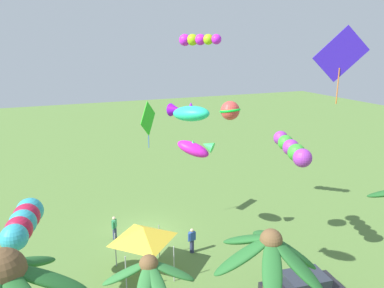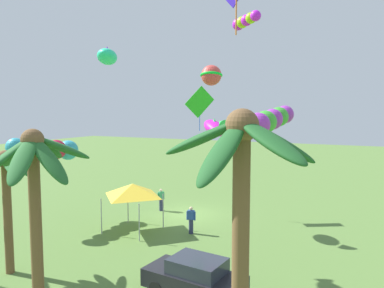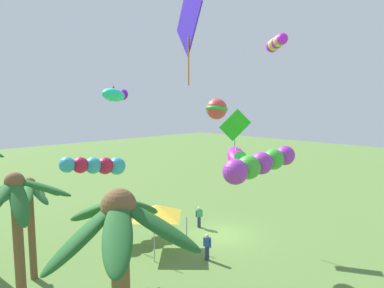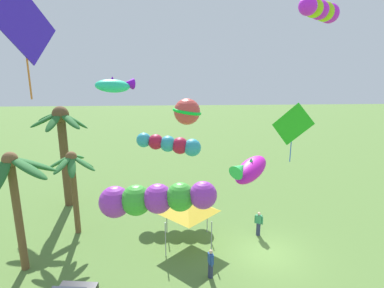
{
  "view_description": "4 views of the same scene",
  "coord_description": "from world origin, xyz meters",
  "px_view_note": "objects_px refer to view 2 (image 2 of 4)",
  "views": [
    {
      "loc": [
        6.06,
        22.93,
        12.52
      ],
      "look_at": [
        -1.84,
        3.85,
        7.02
      ],
      "focal_mm": 35.8,
      "sensor_mm": 36.0,
      "label": 1
    },
    {
      "loc": [
        -10.94,
        22.05,
        7.11
      ],
      "look_at": [
        -2.9,
        5.24,
        5.42
      ],
      "focal_mm": 34.05,
      "sensor_mm": 36.0,
      "label": 2
    },
    {
      "loc": [
        -15.03,
        17.51,
        9.21
      ],
      "look_at": [
        -1.1,
        3.85,
        6.86
      ],
      "focal_mm": 31.83,
      "sensor_mm": 36.0,
      "label": 3
    },
    {
      "loc": [
        -16.83,
        5.14,
        11.06
      ],
      "look_at": [
        -1.27,
        4.39,
        6.94
      ],
      "focal_mm": 31.27,
      "sensor_mm": 36.0,
      "label": 4
    }
  ],
  "objects_px": {
    "kite_tube_6": "(245,21)",
    "kite_diamond_0": "(200,102)",
    "kite_fish_3": "(107,57)",
    "spectator_1": "(161,200)",
    "festival_tent": "(133,190)",
    "kite_tube_5": "(47,149)",
    "palm_tree_3": "(6,180)",
    "spectator_0": "(191,220)",
    "kite_fish_2": "(215,127)",
    "kite_ball_4": "(211,75)",
    "palm_tree_0": "(34,172)",
    "palm_tree_1": "(241,178)",
    "kite_tube_7": "(271,120)",
    "parked_car_0": "(195,277)"
  },
  "relations": [
    {
      "from": "palm_tree_1",
      "to": "palm_tree_3",
      "type": "height_order",
      "value": "palm_tree_1"
    },
    {
      "from": "palm_tree_3",
      "to": "spectator_0",
      "type": "distance_m",
      "value": 10.07
    },
    {
      "from": "kite_tube_6",
      "to": "palm_tree_0",
      "type": "bearing_deg",
      "value": 76.71
    },
    {
      "from": "parked_car_0",
      "to": "spectator_1",
      "type": "relative_size",
      "value": 2.56
    },
    {
      "from": "palm_tree_0",
      "to": "kite_diamond_0",
      "type": "relative_size",
      "value": 2.12
    },
    {
      "from": "kite_tube_5",
      "to": "kite_tube_6",
      "type": "xyz_separation_m",
      "value": [
        -11.0,
        -5.76,
        7.94
      ]
    },
    {
      "from": "palm_tree_3",
      "to": "parked_car_0",
      "type": "distance_m",
      "value": 9.04
    },
    {
      "from": "kite_ball_4",
      "to": "kite_tube_7",
      "type": "distance_m",
      "value": 4.21
    },
    {
      "from": "kite_fish_2",
      "to": "kite_diamond_0",
      "type": "bearing_deg",
      "value": -49.66
    },
    {
      "from": "palm_tree_3",
      "to": "kite_diamond_0",
      "type": "distance_m",
      "value": 13.28
    },
    {
      "from": "festival_tent",
      "to": "kite_tube_6",
      "type": "distance_m",
      "value": 12.43
    },
    {
      "from": "palm_tree_3",
      "to": "kite_fish_3",
      "type": "bearing_deg",
      "value": -130.03
    },
    {
      "from": "kite_diamond_0",
      "to": "kite_fish_3",
      "type": "height_order",
      "value": "kite_fish_3"
    },
    {
      "from": "spectator_1",
      "to": "kite_fish_3",
      "type": "distance_m",
      "value": 12.17
    },
    {
      "from": "kite_diamond_0",
      "to": "kite_tube_7",
      "type": "distance_m",
      "value": 9.31
    },
    {
      "from": "spectator_0",
      "to": "kite_tube_5",
      "type": "height_order",
      "value": "kite_tube_5"
    },
    {
      "from": "spectator_1",
      "to": "kite_tube_5",
      "type": "height_order",
      "value": "kite_tube_5"
    },
    {
      "from": "festival_tent",
      "to": "kite_tube_6",
      "type": "relative_size",
      "value": 1.27
    },
    {
      "from": "kite_fish_3",
      "to": "kite_tube_5",
      "type": "bearing_deg",
      "value": -20.59
    },
    {
      "from": "palm_tree_3",
      "to": "kite_ball_4",
      "type": "xyz_separation_m",
      "value": [
        -6.7,
        -6.87,
        4.78
      ]
    },
    {
      "from": "festival_tent",
      "to": "kite_tube_5",
      "type": "distance_m",
      "value": 6.24
    },
    {
      "from": "parked_car_0",
      "to": "kite_tube_5",
      "type": "height_order",
      "value": "kite_tube_5"
    },
    {
      "from": "kite_ball_4",
      "to": "kite_fish_3",
      "type": "bearing_deg",
      "value": 42.01
    },
    {
      "from": "parked_car_0",
      "to": "kite_tube_6",
      "type": "height_order",
      "value": "kite_tube_6"
    },
    {
      "from": "festival_tent",
      "to": "kite_ball_4",
      "type": "bearing_deg",
      "value": 177.9
    },
    {
      "from": "kite_diamond_0",
      "to": "kite_tube_6",
      "type": "xyz_separation_m",
      "value": [
        -3.32,
        0.49,
        4.99
      ]
    },
    {
      "from": "spectator_1",
      "to": "kite_tube_7",
      "type": "xyz_separation_m",
      "value": [
        -9.16,
        5.91,
        5.9
      ]
    },
    {
      "from": "kite_fish_3",
      "to": "palm_tree_3",
      "type": "bearing_deg",
      "value": 49.97
    },
    {
      "from": "kite_fish_2",
      "to": "kite_ball_4",
      "type": "bearing_deg",
      "value": 107.49
    },
    {
      "from": "kite_diamond_0",
      "to": "kite_tube_5",
      "type": "xyz_separation_m",
      "value": [
        7.67,
        6.25,
        -2.95
      ]
    },
    {
      "from": "spectator_1",
      "to": "kite_tube_6",
      "type": "distance_m",
      "value": 13.31
    },
    {
      "from": "spectator_1",
      "to": "kite_ball_4",
      "type": "bearing_deg",
      "value": 140.98
    },
    {
      "from": "festival_tent",
      "to": "kite_fish_3",
      "type": "xyz_separation_m",
      "value": [
        -1.23,
        3.63,
        7.17
      ]
    },
    {
      "from": "palm_tree_1",
      "to": "kite_tube_6",
      "type": "bearing_deg",
      "value": -72.8
    },
    {
      "from": "festival_tent",
      "to": "kite_tube_5",
      "type": "xyz_separation_m",
      "value": [
        5.72,
        1.02,
        2.27
      ]
    },
    {
      "from": "parked_car_0",
      "to": "kite_tube_6",
      "type": "distance_m",
      "value": 15.68
    },
    {
      "from": "palm_tree_0",
      "to": "kite_diamond_0",
      "type": "distance_m",
      "value": 14.24
    },
    {
      "from": "kite_fish_2",
      "to": "kite_fish_3",
      "type": "xyz_separation_m",
      "value": [
        2.94,
        6.24,
        3.48
      ]
    },
    {
      "from": "kite_fish_3",
      "to": "spectator_1",
      "type": "bearing_deg",
      "value": -76.41
    },
    {
      "from": "kite_fish_3",
      "to": "kite_tube_6",
      "type": "distance_m",
      "value": 9.78
    },
    {
      "from": "kite_ball_4",
      "to": "kite_tube_7",
      "type": "height_order",
      "value": "kite_ball_4"
    },
    {
      "from": "parked_car_0",
      "to": "palm_tree_0",
      "type": "bearing_deg",
      "value": 37.2
    },
    {
      "from": "palm_tree_1",
      "to": "festival_tent",
      "type": "relative_size",
      "value": 2.51
    },
    {
      "from": "kite_fish_3",
      "to": "kite_tube_5",
      "type": "distance_m",
      "value": 8.89
    },
    {
      "from": "kite_fish_3",
      "to": "kite_tube_7",
      "type": "relative_size",
      "value": 0.57
    },
    {
      "from": "kite_fish_2",
      "to": "spectator_0",
      "type": "bearing_deg",
      "value": 61.14
    },
    {
      "from": "kite_diamond_0",
      "to": "kite_ball_4",
      "type": "relative_size",
      "value": 2.1
    },
    {
      "from": "kite_tube_6",
      "to": "kite_diamond_0",
      "type": "bearing_deg",
      "value": -8.35
    },
    {
      "from": "palm_tree_0",
      "to": "kite_tube_7",
      "type": "xyz_separation_m",
      "value": [
        -6.34,
        -7.36,
        1.69
      ]
    },
    {
      "from": "palm_tree_1",
      "to": "palm_tree_3",
      "type": "distance_m",
      "value": 11.27
    }
  ]
}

